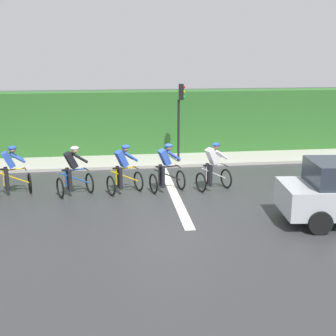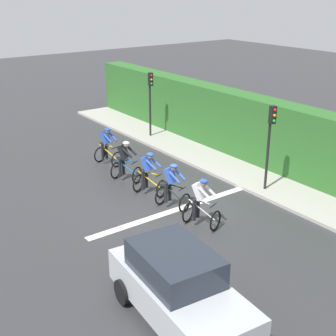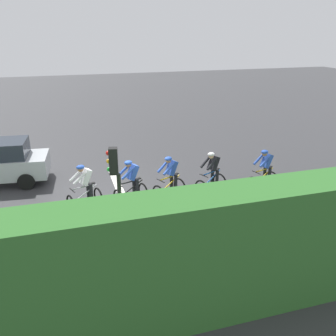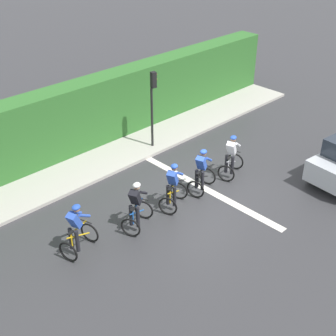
{
  "view_description": "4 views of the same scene",
  "coord_description": "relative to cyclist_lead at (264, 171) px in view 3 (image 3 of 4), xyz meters",
  "views": [
    {
      "loc": [
        -14.47,
        1.87,
        4.71
      ],
      "look_at": [
        -0.72,
        0.1,
        1.01
      ],
      "focal_mm": 47.79,
      "sensor_mm": 36.0,
      "label": 1
    },
    {
      "loc": [
        -8.88,
        -11.75,
        7.27
      ],
      "look_at": [
        0.19,
        0.64,
        1.26
      ],
      "focal_mm": 49.86,
      "sensor_mm": 36.0,
      "label": 2
    },
    {
      "loc": [
        11.51,
        -2.04,
        5.9
      ],
      "look_at": [
        -0.07,
        1.43,
        1.22
      ],
      "focal_mm": 38.74,
      "sensor_mm": 36.0,
      "label": 3
    },
    {
      "loc": [
        -9.44,
        10.81,
        9.42
      ],
      "look_at": [
        0.5,
        1.2,
        1.2
      ],
      "focal_mm": 49.94,
      "sensor_mm": 36.0,
      "label": 4
    }
  ],
  "objects": [
    {
      "name": "stone_wall_low",
      "position": [
        5.09,
        -3.18,
        -0.56
      ],
      "size": [
        0.44,
        23.79,
        0.47
      ],
      "primitive_type": "cube",
      "color": "tan",
      "rests_on": "ground"
    },
    {
      "name": "cyclist_fourth",
      "position": [
        -0.31,
        -5.1,
        0.0
      ],
      "size": [
        0.97,
        1.23,
        1.66
      ],
      "color": "black",
      "rests_on": "ground"
    },
    {
      "name": "traffic_light_near_crossing",
      "position": [
        3.35,
        -6.13,
        1.43
      ],
      "size": [
        0.24,
        0.31,
        3.34
      ],
      "color": "black",
      "rests_on": "ground"
    },
    {
      "name": "hedge_wall",
      "position": [
        5.39,
        -3.18,
        0.65
      ],
      "size": [
        1.1,
        23.79,
        2.89
      ],
      "primitive_type": "cube",
      "color": "#2D6628",
      "rests_on": "ground"
    },
    {
      "name": "cyclist_second",
      "position": [
        -0.33,
        -2.03,
        0.0
      ],
      "size": [
        1.07,
        1.26,
        1.66
      ],
      "color": "black",
      "rests_on": "ground"
    },
    {
      "name": "cyclist_mid",
      "position": [
        -0.32,
        -3.67,
        0.0
      ],
      "size": [
        1.06,
        1.26,
        1.66
      ],
      "color": "black",
      "rests_on": "ground"
    },
    {
      "name": "ground_plane",
      "position": [
        -0.25,
        -5.18,
        -0.8
      ],
      "size": [
        80.0,
        80.0,
        0.0
      ],
      "primitive_type": "plane",
      "color": "#333335"
    },
    {
      "name": "cyclist_trailing",
      "position": [
        -0.35,
        -6.71,
        0.0
      ],
      "size": [
        1.0,
        1.25,
        1.66
      ],
      "color": "black",
      "rests_on": "ground"
    },
    {
      "name": "cyclist_lead",
      "position": [
        0.0,
        0.0,
        0.0
      ],
      "size": [
        0.96,
        1.23,
        1.66
      ],
      "color": "black",
      "rests_on": "ground"
    },
    {
      "name": "sidewalk_kerb",
      "position": [
        4.19,
        -3.18,
        -0.74
      ],
      "size": [
        2.8,
        23.79,
        0.12
      ],
      "primitive_type": "cube",
      "color": "#ADA89E",
      "rests_on": "ground"
    },
    {
      "name": "road_marking_stop_line",
      "position": [
        -0.25,
        -5.33,
        -0.79
      ],
      "size": [
        7.0,
        0.3,
        0.01
      ],
      "primitive_type": "cube",
      "color": "silver",
      "rests_on": "ground"
    }
  ]
}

